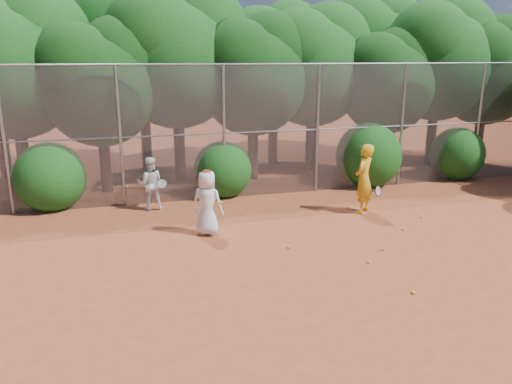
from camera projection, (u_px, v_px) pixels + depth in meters
name	position (u px, v px, depth m)	size (l,w,h in m)	color
ground	(337.00, 272.00, 10.10)	(80.00, 80.00, 0.00)	brown
fence_back	(253.00, 130.00, 15.09)	(20.05, 0.09, 4.03)	gray
tree_1	(13.00, 58.00, 15.10)	(4.64, 4.03, 6.35)	black
tree_2	(100.00, 78.00, 15.26)	(3.99, 3.47, 5.47)	black
tree_3	(177.00, 51.00, 16.64)	(4.89, 4.26, 6.70)	black
tree_4	(254.00, 70.00, 16.90)	(4.19, 3.64, 5.73)	black
tree_5	(314.00, 61.00, 18.22)	(4.51, 3.92, 6.17)	black
tree_6	(388.00, 78.00, 18.10)	(3.86, 3.36, 5.29)	black
tree_7	(440.00, 54.00, 19.11)	(4.77, 4.14, 6.53)	black
tree_8	(487.00, 67.00, 19.47)	(4.25, 3.70, 5.82)	black
tree_10	(142.00, 45.00, 18.36)	(5.15, 4.48, 7.06)	black
tree_11	(275.00, 58.00, 19.42)	(4.64, 4.03, 6.35)	black
tree_12	(372.00, 49.00, 21.07)	(5.02, 4.37, 6.88)	black
bush_0	(50.00, 174.00, 14.11)	(2.00, 2.00, 2.00)	#104311
bush_1	(223.00, 167.00, 15.45)	(1.80, 1.80, 1.80)	#104311
bush_2	(369.00, 153.00, 16.71)	(2.20, 2.20, 2.20)	#104311
bush_3	(457.00, 152.00, 17.66)	(1.90, 1.90, 1.90)	#104311
player_yellow	(364.00, 179.00, 13.69)	(0.92, 0.81, 1.93)	gold
player_teen	(207.00, 203.00, 12.04)	(0.93, 0.86, 1.62)	white
player_white	(150.00, 183.00, 14.05)	(0.85, 0.72, 1.51)	silver
ball_0	(383.00, 249.00, 11.21)	(0.07, 0.07, 0.07)	#BFD226
ball_1	(422.00, 217.00, 13.45)	(0.07, 0.07, 0.07)	#BFD226
ball_2	(413.00, 292.00, 9.16)	(0.07, 0.07, 0.07)	#BFD226
ball_3	(403.00, 229.00, 12.52)	(0.07, 0.07, 0.07)	#BFD226
ball_4	(289.00, 247.00, 11.32)	(0.07, 0.07, 0.07)	#BFD226
ball_5	(348.00, 208.00, 14.25)	(0.07, 0.07, 0.07)	#BFD226
ball_6	(369.00, 262.00, 10.51)	(0.07, 0.07, 0.07)	#BFD226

